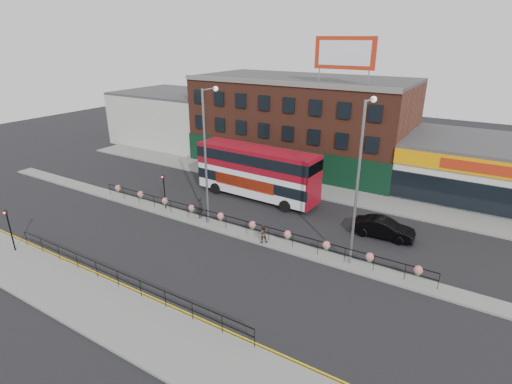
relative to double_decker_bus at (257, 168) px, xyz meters
The scene contains 20 objects.
ground 8.20m from the double_decker_bus, 71.06° to the right, with size 120.00×120.00×0.00m, color black.
south_pavement 19.58m from the double_decker_bus, 82.67° to the right, with size 60.00×4.00×0.15m, color gray.
north_pavement 6.17m from the double_decker_bus, 62.78° to the left, with size 60.00×4.00×0.15m, color gray.
median 8.17m from the double_decker_bus, 71.06° to the right, with size 60.00×1.60×0.15m, color gray.
yellow_line_inner 17.35m from the double_decker_bus, 81.68° to the right, with size 60.00×0.10×0.01m, color gold.
yellow_line_outer 17.52m from the double_decker_bus, 81.77° to the right, with size 60.00×0.10×0.01m, color gold.
brick_building 13.02m from the double_decker_bus, 96.84° to the left, with size 25.00×12.21×10.30m.
supermarket 22.42m from the double_decker_bus, 34.52° to the left, with size 15.00×12.25×5.30m.
warehouse_west 25.27m from the double_decker_bus, 149.55° to the left, with size 15.50×12.00×7.30m.
billboard 13.71m from the double_decker_bus, 57.46° to the left, with size 6.00×0.29×4.40m.
median_railing 7.87m from the double_decker_bus, 71.06° to the right, with size 30.04×0.56×1.23m.
south_railing 17.43m from the double_decker_bus, 88.44° to the right, with size 20.04×0.05×1.12m.
double_decker_bus is the anchor object (origin of this frame).
car 12.99m from the double_decker_bus, ahead, with size 4.72×1.85×1.53m, color black.
pedestrian_a 7.12m from the double_decker_bus, 103.61° to the right, with size 0.68×0.81×1.89m, color black.
pedestrian_b 9.56m from the double_decker_bus, 55.89° to the right, with size 0.94×0.92×1.52m, color #48332B.
lamp_column_west 7.67m from the double_decker_bus, 93.83° to the right, with size 0.39×1.92×10.94m.
lamp_column_east 14.13m from the double_decker_bus, 29.89° to the right, with size 0.40×1.94×11.08m.
traffic_light_south 20.56m from the double_decker_bus, 117.63° to the right, with size 0.15×0.28×3.65m.
traffic_light_median 8.79m from the double_decker_bus, 129.10° to the right, with size 0.15×0.28×3.65m.
Camera 1 is at (16.35, -23.50, 14.70)m, focal length 28.00 mm.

